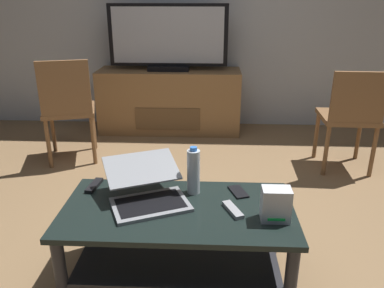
% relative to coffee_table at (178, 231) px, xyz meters
% --- Properties ---
extents(ground_plane, '(7.68, 7.68, 0.00)m').
position_rel_coffee_table_xyz_m(ground_plane, '(0.08, 0.32, -0.30)').
color(ground_plane, olive).
extents(coffee_table, '(1.16, 0.60, 0.44)m').
position_rel_coffee_table_xyz_m(coffee_table, '(0.00, 0.00, 0.00)').
color(coffee_table, black).
rests_on(coffee_table, ground).
extents(media_cabinet, '(1.52, 0.48, 0.68)m').
position_rel_coffee_table_xyz_m(media_cabinet, '(-0.29, 2.43, 0.04)').
color(media_cabinet, olive).
rests_on(media_cabinet, ground).
extents(television, '(1.23, 0.20, 0.67)m').
position_rel_coffee_table_xyz_m(television, '(-0.29, 2.41, 0.70)').
color(television, black).
rests_on(television, media_cabinet).
extents(dining_chair, '(0.45, 0.45, 0.88)m').
position_rel_coffee_table_xyz_m(dining_chair, '(1.32, 1.45, 0.21)').
color(dining_chair, brown).
rests_on(dining_chair, ground).
extents(side_chair, '(0.54, 0.54, 0.94)m').
position_rel_coffee_table_xyz_m(side_chair, '(-1.09, 1.53, 0.23)').
color(side_chair, brown).
rests_on(side_chair, ground).
extents(laptop, '(0.51, 0.53, 0.18)m').
position_rel_coffee_table_xyz_m(laptop, '(-0.17, 0.07, 0.20)').
color(laptop, gray).
rests_on(laptop, coffee_table).
extents(router_box, '(0.14, 0.10, 0.16)m').
position_rel_coffee_table_xyz_m(router_box, '(0.47, -0.08, 0.22)').
color(router_box, silver).
rests_on(router_box, coffee_table).
extents(water_bottle_near, '(0.07, 0.07, 0.26)m').
position_rel_coffee_table_xyz_m(water_bottle_near, '(0.07, 0.17, 0.26)').
color(water_bottle_near, silver).
rests_on(water_bottle_near, coffee_table).
extents(cell_phone, '(0.11, 0.16, 0.01)m').
position_rel_coffee_table_xyz_m(cell_phone, '(0.31, 0.17, 0.14)').
color(cell_phone, black).
rests_on(cell_phone, coffee_table).
extents(tv_remote, '(0.10, 0.16, 0.02)m').
position_rel_coffee_table_xyz_m(tv_remote, '(0.27, -0.02, 0.15)').
color(tv_remote, '#99999E').
rests_on(tv_remote, coffee_table).
extents(soundbar_remote, '(0.06, 0.16, 0.02)m').
position_rel_coffee_table_xyz_m(soundbar_remote, '(-0.48, 0.20, 0.15)').
color(soundbar_remote, black).
rests_on(soundbar_remote, coffee_table).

